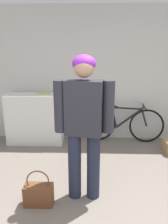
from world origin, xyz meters
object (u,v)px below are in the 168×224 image
bicycle (122,124)px  handbag (39,194)px  person (84,119)px  banana (43,93)px

bicycle → handbag: bicycle is taller
person → banana: 1.94m
bicycle → handbag: (-1.22, -1.96, -0.22)m
banana → handbag: (0.32, -1.93, -0.84)m
person → bicycle: 2.02m
person → handbag: person is taller
handbag → person: bearing=18.9°
person → handbag: size_ratio=3.85×
handbag → bicycle: bearing=58.1°
bicycle → handbag: size_ratio=3.63×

